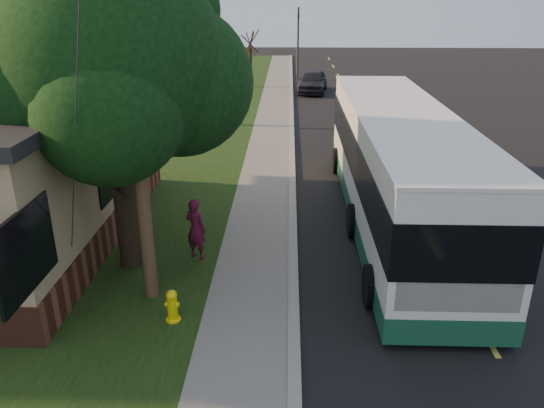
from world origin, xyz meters
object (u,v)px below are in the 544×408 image
Objects in this scene: bare_tree_near at (224,85)px; bare_tree_far at (250,60)px; transit_bus at (397,165)px; distant_car at (313,81)px; traffic_signal at (298,38)px; utility_pole at (133,100)px; leafy_tree at (113,62)px; skateboarder at (196,229)px; dumpster at (36,195)px; fire_hydrant at (172,306)px.

bare_tree_near is 12.01m from bare_tree_far.
transit_bus is 22.61m from distant_car.
bare_tree_far is 5.44m from traffic_signal.
utility_pole is 2.11× the size of bare_tree_near.
traffic_signal is at bearing 83.42° from utility_pole.
skateboarder is (1.62, 0.27, -4.26)m from leafy_tree.
dumpster is (-4.84, 4.80, -3.96)m from utility_pole.
bare_tree_far is at bearing 87.55° from leafy_tree.
utility_pole is at bearing 97.21° from skateboarder.
bare_tree_near is 15.16m from skateboarder.
utility_pole is 2.25× the size of bare_tree_far.
bare_tree_near is at bearing 87.50° from leafy_tree.
dumpster is at bearing 133.71° from fire_hydrant.
traffic_signal is (3.10, 34.00, 2.73)m from fire_hydrant.
skateboarder is at bearing -154.83° from transit_bus.
leafy_tree reaches higher than dumpster.
utility_pole reaches higher than fire_hydrant.
traffic_signal is 6.44m from distant_car.
traffic_signal is at bearing 107.28° from distant_car.
distant_car is at bearing 81.70° from fire_hydrant.
traffic_signal is at bearing 48.81° from bare_tree_far.
traffic_signal is (4.00, 16.00, 1.01)m from bare_tree_near.
bare_tree_far is 24.78m from dumpster.
leafy_tree is 26.44m from distant_car.
bare_tree_near is at bearing -57.88° from skateboarder.
bare_tree_near is (-0.19, 17.01, -2.48)m from utility_pole.
traffic_signal is at bearing 75.96° from bare_tree_near.
bare_tree_far is at bearing 89.40° from utility_pole.
leafy_tree reaches higher than fire_hydrant.
bare_tree_near is 16.52m from traffic_signal.
bare_tree_near is at bearing -108.68° from distant_car.
utility_pole reaches higher than distant_car.
traffic_signal is 3.22× the size of dumpster.
bare_tree_far is at bearing -60.52° from skateboarder.
leafy_tree is (-1.57, 2.65, 4.73)m from fire_hydrant.
utility_pole is 29.13m from bare_tree_far.
bare_tree_far is at bearing 87.61° from bare_tree_near.
leafy_tree reaches higher than skateboarder.
bare_tree_far reaches higher than skateboarder.
utility_pole is 5.45× the size of skateboarder.
fire_hydrant is 5.65m from leafy_tree.
traffic_signal is at bearing -67.07° from skateboarder.
bare_tree_far is 5.04m from distant_car.
fire_hydrant is 0.06× the size of transit_bus.
fire_hydrant is 2.96m from skateboarder.
utility_pole is at bearing -96.58° from traffic_signal.
traffic_signal is (4.67, 31.35, -2.00)m from leafy_tree.
dumpster is at bearing 178.84° from transit_bus.
transit_bus is 11.30m from dumpster.
fire_hydrant is 0.09× the size of leafy_tree.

